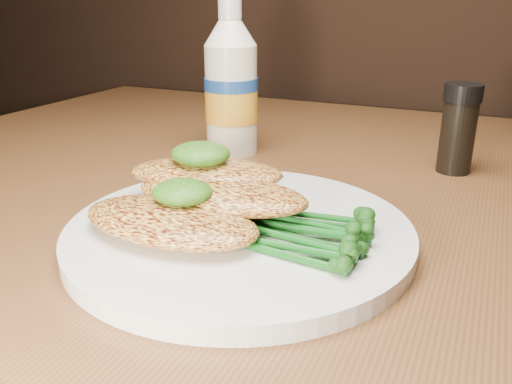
% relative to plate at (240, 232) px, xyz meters
% --- Properties ---
extents(plate, '(0.29, 0.29, 0.01)m').
position_rel_plate_xyz_m(plate, '(0.00, 0.00, 0.00)').
color(plate, white).
rests_on(plate, dining_table).
extents(chicken_front, '(0.15, 0.08, 0.02)m').
position_rel_plate_xyz_m(chicken_front, '(-0.04, -0.04, 0.02)').
color(chicken_front, gold).
rests_on(chicken_front, plate).
extents(chicken_mid, '(0.16, 0.08, 0.02)m').
position_rel_plate_xyz_m(chicken_mid, '(-0.02, 0.01, 0.03)').
color(chicken_mid, gold).
rests_on(chicken_mid, plate).
extents(chicken_back, '(0.15, 0.11, 0.02)m').
position_rel_plate_xyz_m(chicken_back, '(-0.05, 0.03, 0.04)').
color(chicken_back, gold).
rests_on(chicken_back, plate).
extents(pesto_front, '(0.05, 0.05, 0.02)m').
position_rel_plate_xyz_m(pesto_front, '(-0.04, -0.02, 0.04)').
color(pesto_front, '#153708').
rests_on(pesto_front, chicken_front).
extents(pesto_back, '(0.06, 0.05, 0.02)m').
position_rel_plate_xyz_m(pesto_back, '(-0.05, 0.03, 0.05)').
color(pesto_back, '#153708').
rests_on(pesto_back, chicken_back).
extents(broccolini_bundle, '(0.15, 0.13, 0.02)m').
position_rel_plate_xyz_m(broccolini_bundle, '(0.05, -0.01, 0.02)').
color(broccolini_bundle, '#115117').
rests_on(broccolini_bundle, plate).
extents(mayo_bottle, '(0.07, 0.07, 0.19)m').
position_rel_plate_xyz_m(mayo_bottle, '(-0.12, 0.23, 0.09)').
color(mayo_bottle, '#F1E8CC').
rests_on(mayo_bottle, dining_table).
extents(pepper_grinder, '(0.05, 0.05, 0.10)m').
position_rel_plate_xyz_m(pepper_grinder, '(0.15, 0.26, 0.04)').
color(pepper_grinder, black).
rests_on(pepper_grinder, dining_table).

